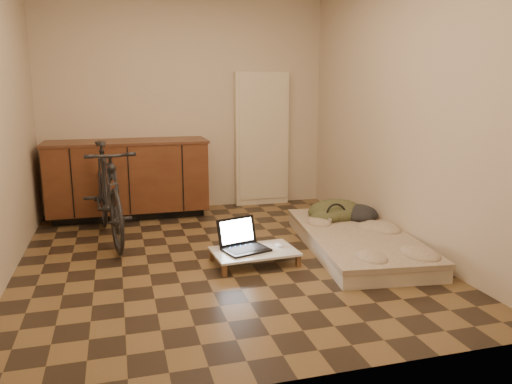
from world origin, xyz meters
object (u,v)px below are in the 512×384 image
object	(u,v)px
lap_desk	(254,252)
laptop	(243,243)
bicycle	(107,188)
futon	(356,240)

from	to	relation	value
lap_desk	laptop	size ratio (longest dim) A/B	1.65
bicycle	laptop	xyz separation A→B (m)	(1.13, -0.98, -0.37)
bicycle	lap_desk	distance (m)	1.66
bicycle	lap_desk	bearing A→B (deg)	-48.79
bicycle	futon	distance (m)	2.49
bicycle	futon	xyz separation A→B (m)	(2.27, -0.91, -0.46)
bicycle	futon	bearing A→B (deg)	-30.33
lap_desk	laptop	bearing A→B (deg)	142.90
bicycle	laptop	bearing A→B (deg)	-49.27
bicycle	laptop	distance (m)	1.54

